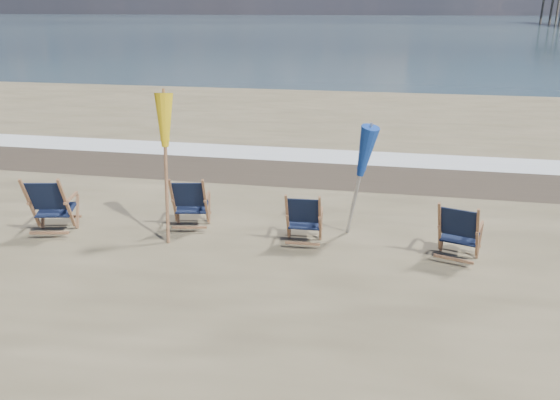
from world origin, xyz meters
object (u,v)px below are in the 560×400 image
(beach_chair_2, at_px, (320,220))
(umbrella_blue, at_px, (359,154))
(beach_chair_1, at_px, (206,203))
(umbrella_yellow, at_px, (163,129))
(beach_chair_3, at_px, (477,236))
(beach_chair_0, at_px, (67,206))

(beach_chair_2, bearing_deg, umbrella_blue, -136.21)
(beach_chair_1, bearing_deg, umbrella_yellow, 33.87)
(umbrella_yellow, distance_m, umbrella_blue, 3.17)
(beach_chair_1, xyz_separation_m, umbrella_blue, (2.57, 0.24, 0.94))
(beach_chair_3, height_order, umbrella_blue, umbrella_blue)
(umbrella_yellow, bearing_deg, beach_chair_1, 44.37)
(beach_chair_2, xyz_separation_m, beach_chair_3, (2.38, -0.24, 0.02))
(beach_chair_3, bearing_deg, umbrella_blue, -6.83)
(beach_chair_0, height_order, umbrella_blue, umbrella_blue)
(umbrella_yellow, bearing_deg, beach_chair_3, -1.16)
(beach_chair_2, xyz_separation_m, umbrella_yellow, (-2.51, -0.14, 1.41))
(beach_chair_3, distance_m, umbrella_yellow, 5.08)
(beach_chair_3, bearing_deg, beach_chair_1, 9.69)
(beach_chair_0, distance_m, beach_chair_2, 4.25)
(beach_chair_1, height_order, beach_chair_2, beach_chair_1)
(beach_chair_2, bearing_deg, beach_chair_0, 2.08)
(beach_chair_0, relative_size, beach_chair_1, 1.09)
(beach_chair_1, bearing_deg, umbrella_blue, 174.88)
(beach_chair_1, distance_m, umbrella_blue, 2.75)
(beach_chair_0, xyz_separation_m, beach_chair_2, (4.24, 0.35, -0.07))
(beach_chair_2, bearing_deg, umbrella_yellow, 0.53)
(beach_chair_1, distance_m, umbrella_yellow, 1.54)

